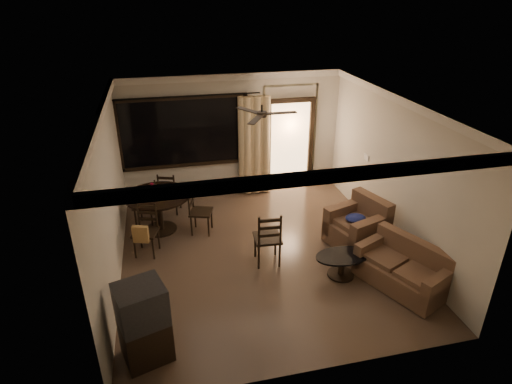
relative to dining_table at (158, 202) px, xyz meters
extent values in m
plane|color=#7F6651|center=(1.78, -1.30, -0.63)|extent=(5.50, 5.50, 0.00)
plane|color=beige|center=(1.78, 1.45, 0.77)|extent=(5.00, 0.00, 5.00)
plane|color=beige|center=(1.78, -4.05, 0.77)|extent=(5.00, 0.00, 5.00)
plane|color=beige|center=(-0.72, -1.30, 0.77)|extent=(0.00, 5.50, 5.50)
plane|color=beige|center=(4.28, -1.30, 0.77)|extent=(0.00, 5.50, 5.50)
plane|color=white|center=(1.78, -1.30, 2.17)|extent=(5.50, 5.50, 0.00)
cube|color=black|center=(0.68, 1.42, 0.95)|extent=(2.70, 0.04, 1.45)
cylinder|color=black|center=(0.78, 1.33, 1.75)|extent=(3.20, 0.03, 0.03)
cube|color=#FFC684|center=(3.13, 1.40, 0.42)|extent=(0.91, 0.03, 2.08)
cube|color=white|center=(4.26, -0.25, 0.67)|extent=(0.02, 0.18, 0.12)
cylinder|color=black|center=(1.78, -1.30, 2.11)|extent=(0.03, 0.03, 0.12)
cylinder|color=black|center=(1.78, -1.30, 2.02)|extent=(0.16, 0.16, 0.08)
cylinder|color=black|center=(0.00, 0.00, 0.15)|extent=(1.28, 1.28, 0.04)
cylinder|color=black|center=(0.00, 0.00, -0.23)|extent=(0.13, 0.13, 0.74)
cylinder|color=black|center=(0.00, 0.00, -0.61)|extent=(0.64, 0.64, 0.03)
cylinder|color=maroon|center=(-0.09, 0.08, 0.28)|extent=(0.06, 0.06, 0.22)
cylinder|color=#B6B613|center=(0.06, -0.08, 0.26)|extent=(0.06, 0.06, 0.18)
cube|color=#288737|center=(0.26, 0.05, 0.19)|extent=(0.14, 0.10, 0.05)
cube|color=black|center=(-0.27, 0.26, -0.18)|extent=(0.53, 0.53, 0.04)
cube|color=black|center=(0.81, -0.26, -0.18)|extent=(0.53, 0.53, 0.04)
cube|color=black|center=(-0.26, -0.81, -0.18)|extent=(0.53, 0.53, 0.04)
cube|color=#AA8048|center=(-0.34, -1.03, -0.08)|extent=(0.29, 0.16, 0.32)
cube|color=black|center=(0.25, 0.76, -0.18)|extent=(0.53, 0.53, 0.04)
cube|color=black|center=(-0.27, -3.32, -0.33)|extent=(0.73, 0.69, 0.60)
cube|color=black|center=(-0.27, -3.32, 0.25)|extent=(0.73, 0.69, 0.54)
cube|color=black|center=(0.02, -3.23, 0.25)|extent=(0.15, 0.42, 0.37)
cube|color=#4D3124|center=(3.79, -2.74, -0.43)|extent=(1.29, 1.62, 0.36)
cube|color=#4D3124|center=(4.06, -2.62, -0.13)|extent=(0.76, 1.38, 0.58)
cube|color=#4D3124|center=(4.06, -3.32, -0.25)|extent=(0.76, 0.46, 0.45)
cube|color=#4D3124|center=(3.53, -2.16, -0.25)|extent=(0.76, 0.46, 0.45)
cube|color=#4D3124|center=(3.75, -2.75, -0.22)|extent=(1.01, 1.37, 0.11)
cube|color=#4D3124|center=(3.61, -1.40, -0.39)|extent=(1.15, 1.15, 0.43)
cube|color=#4D3124|center=(3.94, -1.29, -0.04)|extent=(0.49, 0.93, 0.70)
cube|color=#4D3124|center=(3.72, -1.74, -0.18)|extent=(0.93, 0.47, 0.54)
cube|color=#4D3124|center=(3.49, -1.06, -0.18)|extent=(0.93, 0.47, 0.54)
cube|color=#4D3124|center=(3.56, -1.42, -0.15)|extent=(0.83, 0.86, 0.13)
ellipsoid|color=navy|center=(3.56, -1.42, -0.03)|extent=(0.39, 0.32, 0.11)
ellipsoid|color=black|center=(2.96, -2.24, -0.24)|extent=(0.93, 0.56, 0.03)
cylinder|color=black|center=(2.96, -2.24, -0.43)|extent=(0.10, 0.10, 0.37)
cylinder|color=black|center=(2.96, -2.24, -0.61)|extent=(0.45, 0.45, 0.03)
cube|color=black|center=(1.83, -1.56, -0.13)|extent=(0.49, 0.49, 0.04)
camera|label=1|loc=(0.19, -7.75, 3.87)|focal=30.00mm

